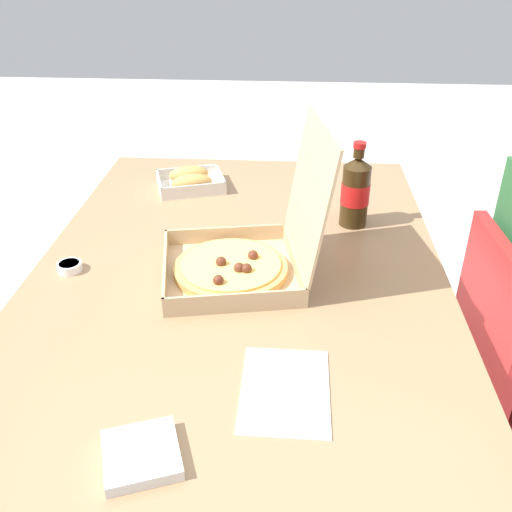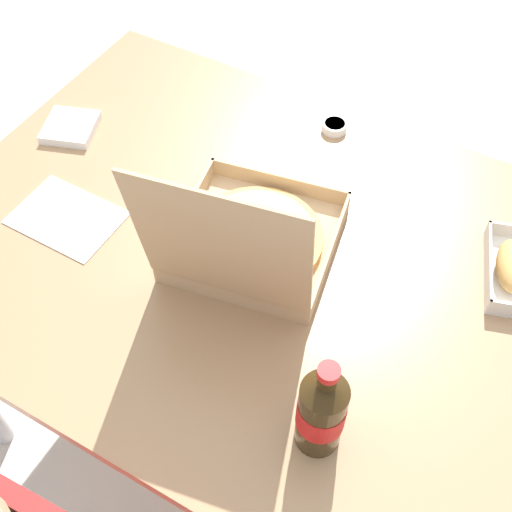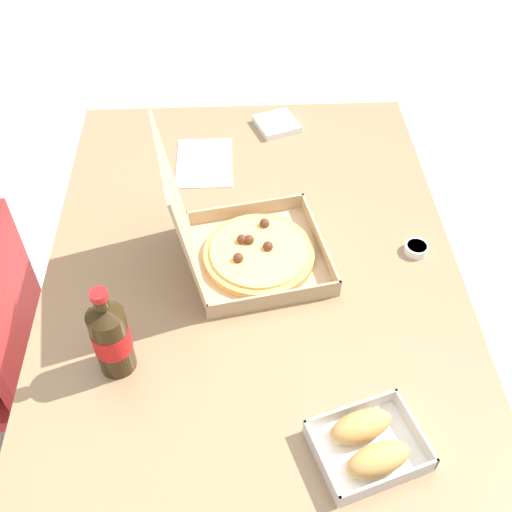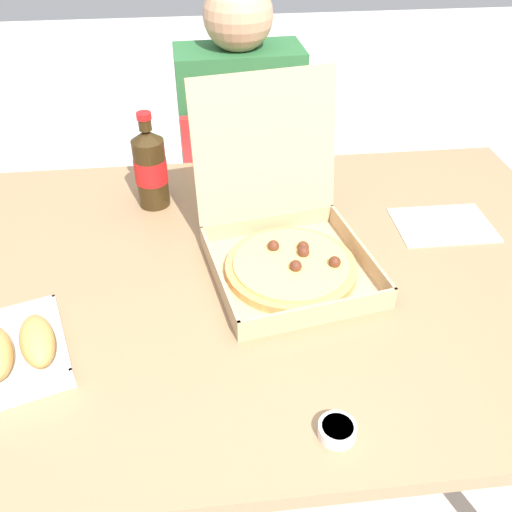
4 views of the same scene
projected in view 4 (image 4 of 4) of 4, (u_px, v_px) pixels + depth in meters
name	position (u px, v px, depth m)	size (l,w,h in m)	color
ground_plane	(264.00, 478.00, 1.55)	(10.00, 10.00, 0.00)	beige
dining_table	(267.00, 299.00, 1.14)	(1.36, 0.95, 0.75)	#997551
chair	(242.00, 201.00, 1.82)	(0.42, 0.42, 0.83)	red
diner_person	(238.00, 135.00, 1.74)	(0.37, 0.41, 1.15)	#333847
pizza_box_open	(286.00, 245.00, 1.08)	(0.35, 0.39, 0.34)	tan
bread_side_box	(17.00, 349.00, 0.90)	(0.20, 0.23, 0.06)	white
cola_bottle	(150.00, 168.00, 1.24)	(0.07, 0.07, 0.22)	#33230F
paper_menu	(443.00, 225.00, 1.22)	(0.21, 0.15, 0.00)	white
dipping_sauce_cup	(337.00, 430.00, 0.79)	(0.06, 0.06, 0.02)	white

